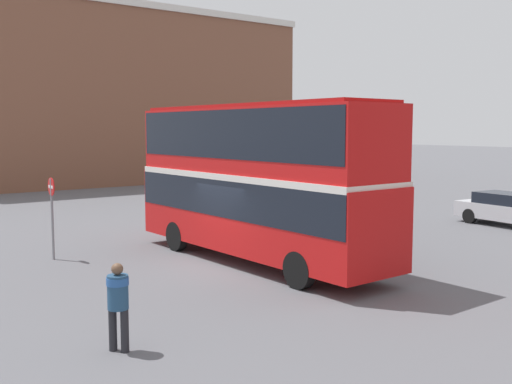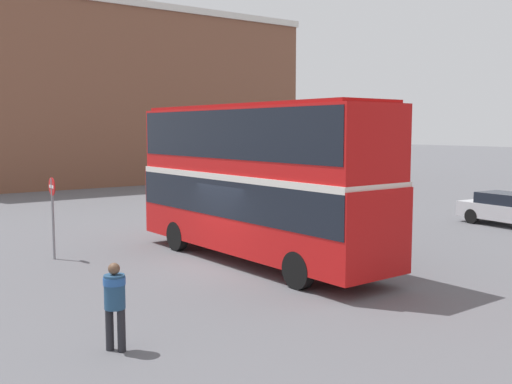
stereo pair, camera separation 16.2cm
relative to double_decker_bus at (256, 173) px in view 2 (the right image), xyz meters
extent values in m
plane|color=#5B5B60|center=(-0.18, -1.56, -2.84)|extent=(240.00, 240.00, 0.00)
cube|color=brown|center=(-31.57, 8.61, 3.69)|extent=(11.34, 29.51, 13.07)
cube|color=silver|center=(-31.57, 8.61, 10.48)|extent=(11.64, 29.81, 0.50)
cube|color=red|center=(0.00, 0.00, -1.26)|extent=(10.31, 2.70, 2.29)
cube|color=red|center=(0.00, 0.00, 0.96)|extent=(10.15, 2.62, 2.16)
cube|color=black|center=(0.00, 0.00, -0.74)|extent=(10.21, 2.73, 1.13)
cube|color=black|center=(0.00, 0.00, 1.22)|extent=(10.00, 2.65, 1.47)
cube|color=silver|center=(0.00, 0.00, -0.09)|extent=(10.21, 2.72, 0.20)
cube|color=#A91111|center=(0.00, 0.00, 2.09)|extent=(9.69, 2.44, 0.10)
cylinder|color=black|center=(3.26, 1.17, -2.33)|extent=(1.02, 0.32, 1.02)
cylinder|color=black|center=(3.30, -1.03, -2.33)|extent=(1.02, 0.32, 1.02)
cylinder|color=black|center=(-3.10, 1.04, -2.33)|extent=(1.02, 0.32, 1.02)
cylinder|color=black|center=(-3.05, -1.17, -2.33)|extent=(1.02, 0.32, 1.02)
cylinder|color=#232328|center=(4.54, -6.82, -2.43)|extent=(0.16, 0.16, 0.83)
cylinder|color=#232328|center=(4.76, -6.67, -2.43)|extent=(0.16, 0.16, 0.83)
cylinder|color=navy|center=(4.65, -6.74, -1.68)|extent=(0.55, 0.55, 0.66)
cylinder|color=#28569E|center=(4.65, -6.74, -1.47)|extent=(0.59, 0.59, 0.14)
sphere|color=brown|center=(4.65, -6.74, -1.24)|extent=(0.22, 0.22, 0.22)
cube|color=silver|center=(0.90, 13.07, -2.23)|extent=(4.48, 2.14, 0.67)
cube|color=black|center=(0.73, 13.09, -1.65)|extent=(2.39, 1.78, 0.48)
cylinder|color=black|center=(-0.37, 13.99, -2.52)|extent=(0.67, 0.28, 0.66)
cylinder|color=black|center=(-0.51, 12.40, -2.52)|extent=(0.67, 0.28, 0.66)
cylinder|color=gray|center=(-4.19, -5.09, -1.52)|extent=(0.08, 0.08, 2.64)
cylinder|color=red|center=(-4.19, -5.09, -0.46)|extent=(0.59, 0.03, 0.59)
cube|color=white|center=(-4.19, -5.09, -0.46)|extent=(0.41, 0.04, 0.10)
camera|label=1|loc=(15.07, -11.26, 1.39)|focal=42.00mm
camera|label=2|loc=(15.17, -11.13, 1.39)|focal=42.00mm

